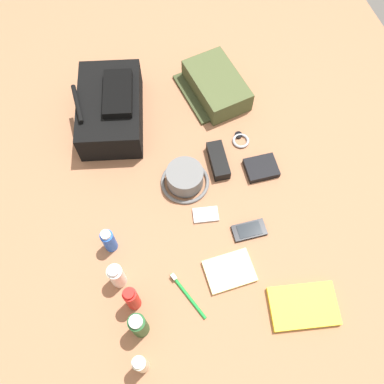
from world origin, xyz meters
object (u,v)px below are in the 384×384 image
Objects in this scene: cell_phone at (249,230)px; lotion_bottle at (141,364)px; deodorant_spray at (109,241)px; toiletry_pouch at (216,86)px; wristwatch at (240,140)px; backpack at (111,109)px; media_player at (206,215)px; bucket_hat at (185,178)px; toothpaste_tube at (117,276)px; sunscreen_spray at (132,299)px; shampoo_bottle at (139,325)px; notepad at (229,271)px; wallet at (261,168)px; toothbrush at (186,293)px; paperback_novel at (303,306)px; sunglasses_case at (218,160)px.

lotion_bottle is at bearing 124.80° from cell_phone.
cell_phone is (-0.08, -0.45, -0.05)m from deodorant_spray.
toiletry_pouch is 0.24m from wristwatch.
backpack is 1.35× the size of toiletry_pouch.
lotion_bottle is at bearing 141.60° from media_player.
bucket_hat is 0.28m from cell_phone.
cell_phone is (-0.23, -0.15, -0.03)m from bucket_hat.
sunscreen_spray is at bearing -160.75° from toothpaste_tube.
shampoo_bottle is 0.33m from notepad.
lotion_bottle is (-0.87, 0.10, -0.00)m from backpack.
wallet is (-0.37, -0.05, -0.03)m from toiletry_pouch.
shampoo_bottle is 0.18m from toothbrush.
bucket_hat is 1.34× the size of toothpaste_tube.
toothpaste_tube reaches higher than cell_phone.
media_player is 1.29× the size of wristwatch.
media_player is 0.56× the size of toothbrush.
shampoo_bottle is at bearing -173.86° from deodorant_spray.
lotion_bottle is at bearing -177.65° from toothpaste_tube.
cell_phone is (0.04, -0.45, -0.05)m from toothpaste_tube.
deodorant_spray is 0.78× the size of notepad.
sunscreen_spray reaches higher than wallet.
wallet reaches higher than paperback_novel.
toothpaste_tube is 0.53m from sunglasses_case.
deodorant_spray is at bearing 92.68° from media_player.
sunscreen_spray is 1.32× the size of wallet.
toiletry_pouch is at bearing -40.08° from toothpaste_tube.
lotion_bottle reaches higher than deodorant_spray.
shampoo_bottle is at bearing 134.95° from media_player.
toothpaste_tube is 0.57m from paperback_novel.
deodorant_spray is 0.60m from wristwatch.
sunglasses_case reaches higher than cell_phone.
sunscreen_spray is 0.52m from paperback_novel.
cell_phone is 0.75× the size of notepad.
cell_phone is (0.12, -0.42, -0.06)m from sunscreen_spray.
toothpaste_tube is 0.62m from wallet.
backpack is 2.66× the size of shampoo_bottle.
media_player is at bearing -155.63° from backpack.
backpack is 0.43m from sunglasses_case.
toothbrush is at bearing -173.92° from backpack.
backpack is 3.35× the size of deodorant_spray.
bucket_hat is at bearing -31.34° from shampoo_bottle.
lotion_bottle is 0.53m from cell_phone.
notepad is at bearing -73.93° from shampoo_bottle.
toothbrush is at bearing -47.01° from lotion_bottle.
backpack is at bearing 30.50° from cell_phone.
lotion_bottle is at bearing 173.29° from backpack.
backpack is 1.74× the size of paperback_novel.
toothpaste_tube is at bearing -179.84° from deodorant_spray.
cell_phone is 0.35m from wristwatch.
wristwatch is 0.59m from toothbrush.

